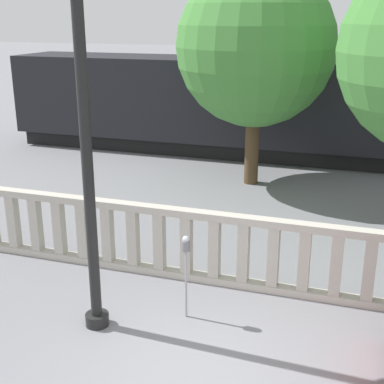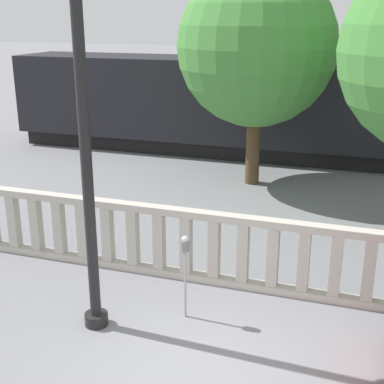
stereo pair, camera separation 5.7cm
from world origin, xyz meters
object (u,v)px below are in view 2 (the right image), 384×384
(parking_meter, at_px, (185,255))
(train_near, at_px, (283,107))
(lamppost, at_px, (84,134))
(tree_left, at_px, (257,47))

(parking_meter, distance_m, train_near, 11.16)
(parking_meter, xyz_separation_m, train_near, (-0.28, 11.14, 0.66))
(lamppost, xyz_separation_m, train_near, (1.03, 11.84, -1.41))
(parking_meter, bearing_deg, tree_left, 94.22)
(parking_meter, xyz_separation_m, tree_left, (-0.57, 7.78, 2.86))
(train_near, bearing_deg, tree_left, -95.02)
(lamppost, height_order, parking_meter, lamppost)
(tree_left, bearing_deg, train_near, 84.98)
(train_near, height_order, tree_left, tree_left)
(lamppost, xyz_separation_m, parking_meter, (1.31, 0.70, -2.07))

